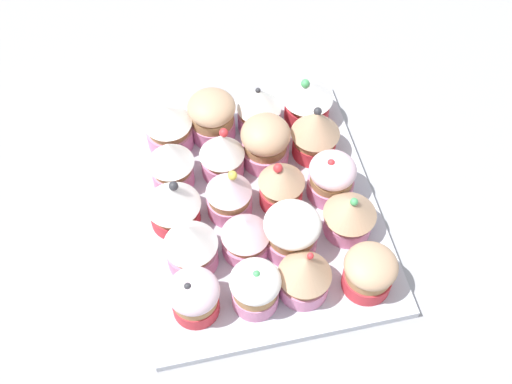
{
  "coord_description": "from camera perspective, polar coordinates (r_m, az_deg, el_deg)",
  "views": [
    {
      "loc": [
        -43.53,
        9.51,
        68.17
      ],
      "look_at": [
        0.0,
        0.0,
        4.2
      ],
      "focal_mm": 44.58,
      "sensor_mm": 36.0,
      "label": 1
    }
  ],
  "objects": [
    {
      "name": "cupcake_14",
      "position": [
        0.85,
        -3.95,
        6.81
      ],
      "size": [
        6.34,
        6.34,
        7.21
      ],
      "color": "pink",
      "rests_on": "baking_tray"
    },
    {
      "name": "cupcake_13",
      "position": [
        0.81,
        -3.07,
        3.44
      ],
      "size": [
        5.77,
        5.77,
        7.79
      ],
      "color": "pink",
      "rests_on": "baking_tray"
    },
    {
      "name": "cupcake_7",
      "position": [
        0.78,
        2.36,
        0.56
      ],
      "size": [
        5.78,
        5.78,
        7.7
      ],
      "color": "#D1333D",
      "rests_on": "baking_tray"
    },
    {
      "name": "cupcake_5",
      "position": [
        0.72,
        4.39,
        -7.38
      ],
      "size": [
        6.13,
        6.13,
        7.35
      ],
      "color": "pink",
      "rests_on": "baking_tray"
    },
    {
      "name": "cupcake_6",
      "position": [
        0.74,
        3.23,
        -3.59
      ],
      "size": [
        6.73,
        6.73,
        6.79
      ],
      "color": "pink",
      "rests_on": "baking_tray"
    },
    {
      "name": "cupcake_12",
      "position": [
        0.77,
        -2.47,
        0.02
      ],
      "size": [
        5.62,
        5.62,
        7.84
      ],
      "color": "pink",
      "rests_on": "baking_tray"
    },
    {
      "name": "ground_plane",
      "position": [
        0.83,
        0.0,
        -2.26
      ],
      "size": [
        180.0,
        180.0,
        3.0
      ],
      "primitive_type": "cube",
      "color": "#9E9EA3"
    },
    {
      "name": "cupcake_19",
      "position": [
        0.85,
        -7.86,
        5.95
      ],
      "size": [
        6.28,
        6.28,
        7.23
      ],
      "color": "pink",
      "rests_on": "baking_tray"
    },
    {
      "name": "cupcake_0",
      "position": [
        0.73,
        10.13,
        -7.04
      ],
      "size": [
        6.11,
        6.11,
        6.03
      ],
      "color": "#D1333D",
      "rests_on": "baking_tray"
    },
    {
      "name": "cupcake_4",
      "position": [
        0.87,
        4.66,
        8.31
      ],
      "size": [
        6.88,
        6.88,
        7.17
      ],
      "color": "#D1333D",
      "rests_on": "baking_tray"
    },
    {
      "name": "cupcake_15",
      "position": [
        0.71,
        -5.55,
        -9.26
      ],
      "size": [
        5.79,
        5.79,
        6.64
      ],
      "color": "#D1333D",
      "rests_on": "baking_tray"
    },
    {
      "name": "cupcake_3",
      "position": [
        0.83,
        5.36,
        5.4
      ],
      "size": [
        6.41,
        6.41,
        8.23
      ],
      "color": "#D1333D",
      "rests_on": "baking_tray"
    },
    {
      "name": "cupcake_8",
      "position": [
        0.82,
        0.85,
        4.52
      ],
      "size": [
        6.4,
        6.4,
        7.35
      ],
      "color": "pink",
      "rests_on": "baking_tray"
    },
    {
      "name": "cupcake_11",
      "position": [
        0.74,
        -0.94,
        -3.91
      ],
      "size": [
        5.78,
        5.78,
        6.3
      ],
      "color": "pink",
      "rests_on": "baking_tray"
    },
    {
      "name": "cupcake_10",
      "position": [
        0.71,
        -0.07,
        -8.58
      ],
      "size": [
        5.74,
        5.74,
        6.79
      ],
      "color": "pink",
      "rests_on": "baking_tray"
    },
    {
      "name": "cupcake_18",
      "position": [
        0.8,
        -7.65,
        2.66
      ],
      "size": [
        5.9,
        5.9,
        7.7
      ],
      "color": "pink",
      "rests_on": "baking_tray"
    },
    {
      "name": "cupcake_9",
      "position": [
        0.86,
        0.29,
        7.48
      ],
      "size": [
        5.96,
        5.96,
        7.41
      ],
      "color": "pink",
      "rests_on": "baking_tray"
    },
    {
      "name": "cupcake_17",
      "position": [
        0.77,
        -7.45,
        -1.03
      ],
      "size": [
        6.72,
        6.72,
        7.77
      ],
      "color": "#D1333D",
      "rests_on": "baking_tray"
    },
    {
      "name": "baking_tray",
      "position": [
        0.81,
        0.0,
        -1.46
      ],
      "size": [
        36.65,
        30.14,
        1.2
      ],
      "color": "silver",
      "rests_on": "ground_plane"
    },
    {
      "name": "cupcake_2",
      "position": [
        0.79,
        6.88,
        1.12
      ],
      "size": [
        5.9,
        5.9,
        6.79
      ],
      "color": "pink",
      "rests_on": "baking_tray"
    },
    {
      "name": "cupcake_1",
      "position": [
        0.77,
        8.42,
        -1.96
      ],
      "size": [
        6.45,
        6.45,
        6.72
      ],
      "color": "pink",
      "rests_on": "baking_tray"
    },
    {
      "name": "cupcake_16",
      "position": [
        0.73,
        -5.88,
        -4.7
      ],
      "size": [
        6.32,
        6.32,
        7.64
      ],
      "color": "pink",
      "rests_on": "baking_tray"
    }
  ]
}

